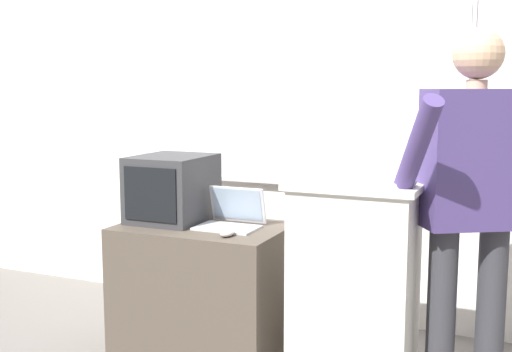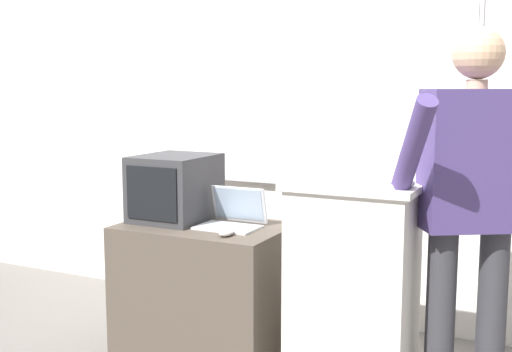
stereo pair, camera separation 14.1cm
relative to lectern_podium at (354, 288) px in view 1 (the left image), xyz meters
name	(u,v)px [view 1 (the left image)]	position (x,y,z in m)	size (l,w,h in m)	color
back_wall	(331,99)	(-0.42, 0.97, 0.86)	(6.40, 0.17, 2.72)	silver
lectern_podium	(354,288)	(0.00, 0.00, 0.00)	(0.60, 0.42, 1.01)	beige
side_desk	(204,293)	(-0.81, 0.03, -0.14)	(0.85, 0.58, 0.73)	#4C4238
person_presenter	(472,190)	(0.49, 0.12, 0.48)	(0.60, 0.72, 1.69)	#333338
laptop	(233,215)	(-0.66, 0.07, 0.28)	(0.31, 0.26, 0.20)	#B7BABF
wireless_keyboard	(354,181)	(0.01, -0.05, 0.51)	(0.44, 0.15, 0.02)	silver
computer_mouse_by_laptop	(227,233)	(-0.59, -0.14, 0.24)	(0.06, 0.10, 0.03)	silver
computer_mouse_by_keyboard	(410,183)	(0.25, -0.04, 0.52)	(0.06, 0.10, 0.03)	#BCBCC1
crt_monitor	(172,188)	(-1.02, 0.08, 0.40)	(0.37, 0.44, 0.35)	#333335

